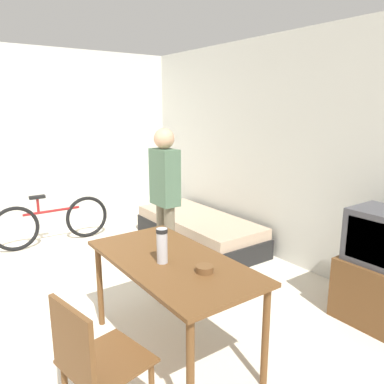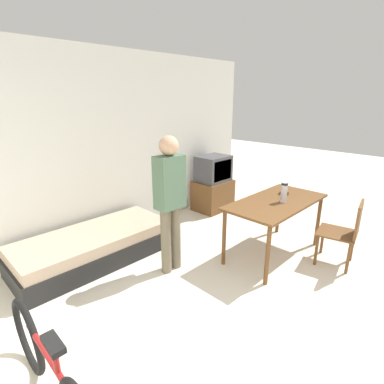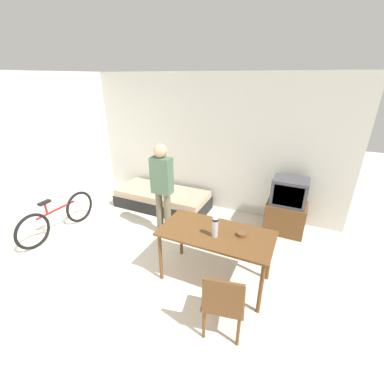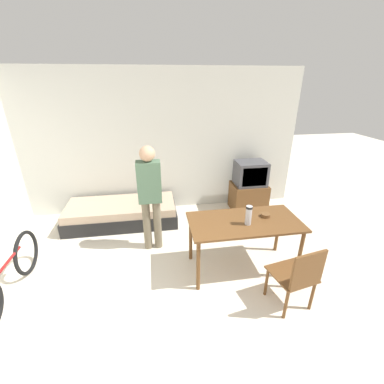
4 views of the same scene
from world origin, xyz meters
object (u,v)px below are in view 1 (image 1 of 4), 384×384
at_px(daybed, 199,230).
at_px(bicycle, 53,222).
at_px(dining_table, 172,270).
at_px(mate_bowl, 205,269).
at_px(thermos_flask, 162,244).
at_px(wooden_chair, 92,359).
at_px(tv, 384,272).
at_px(person_standing, 165,192).

height_order(daybed, bicycle, bicycle).
distance_m(dining_table, mate_bowl, 0.34).
height_order(dining_table, thermos_flask, thermos_flask).
bearing_deg(thermos_flask, mate_bowl, 26.09).
bearing_deg(mate_bowl, wooden_chair, -86.52).
bearing_deg(mate_bowl, tv, 75.91).
height_order(person_standing, mate_bowl, person_standing).
xyz_separation_m(person_standing, thermos_flask, (1.23, -0.78, -0.05)).
xyz_separation_m(wooden_chair, mate_bowl, (-0.05, 0.84, 0.31)).
xyz_separation_m(tv, bicycle, (-3.68, -1.78, -0.16)).
distance_m(bicycle, thermos_flask, 3.01).
distance_m(person_standing, mate_bowl, 1.67).
bearing_deg(tv, daybed, -176.88).
height_order(daybed, dining_table, dining_table).
xyz_separation_m(bicycle, thermos_flask, (2.96, -0.01, 0.59)).
bearing_deg(bicycle, wooden_chair, -11.87).
xyz_separation_m(thermos_flask, mate_bowl, (0.31, 0.15, -0.12)).
bearing_deg(daybed, person_standing, -57.59).
xyz_separation_m(daybed, tv, (2.50, 0.14, 0.28)).
xyz_separation_m(tv, person_standing, (-1.95, -1.01, 0.49)).
bearing_deg(mate_bowl, daybed, 144.24).
distance_m(bicycle, person_standing, 2.00).
bearing_deg(dining_table, thermos_flask, -83.94).
bearing_deg(dining_table, wooden_chair, -64.54).
xyz_separation_m(daybed, thermos_flask, (1.78, -1.66, 0.72)).
xyz_separation_m(dining_table, mate_bowl, (0.32, 0.07, 0.11)).
bearing_deg(bicycle, dining_table, 1.47).
relative_size(daybed, mate_bowl, 16.29).
height_order(tv, wooden_chair, tv).
height_order(tv, mate_bowl, tv).
relative_size(daybed, tv, 1.95).
relative_size(tv, dining_table, 0.70).
distance_m(daybed, dining_table, 2.42).
relative_size(dining_table, wooden_chair, 1.72).
xyz_separation_m(bicycle, person_standing, (1.73, 0.77, 0.65)).
bearing_deg(wooden_chair, person_standing, 137.20).
distance_m(daybed, wooden_chair, 3.19).
distance_m(wooden_chair, person_standing, 2.21).
relative_size(wooden_chair, mate_bowl, 7.00).
relative_size(thermos_flask, mate_bowl, 2.11).
bearing_deg(mate_bowl, thermos_flask, -153.91).
relative_size(bicycle, person_standing, 0.95).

